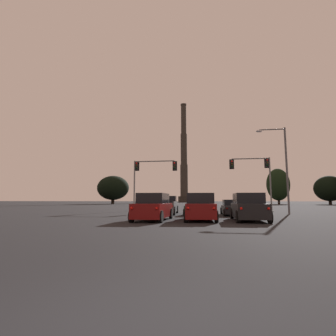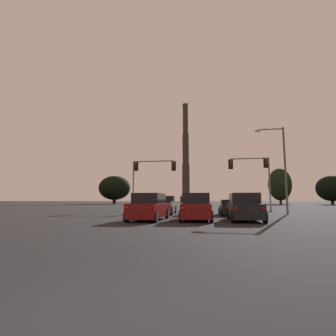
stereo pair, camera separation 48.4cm
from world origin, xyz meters
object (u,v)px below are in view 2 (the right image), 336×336
at_px(suv_center_lane_second, 196,207).
at_px(pickup_truck_left_lane_front, 164,206).
at_px(traffic_light_overhead_right, 256,170).
at_px(traffic_light_overhead_left, 147,172).
at_px(suv_left_lane_second, 149,207).
at_px(street_lamp, 280,161).
at_px(smokestack, 186,163).
at_px(sedan_center_lane_front, 194,208).
at_px(sedan_right_lane_front, 230,208).
at_px(suv_right_lane_second, 244,207).

distance_m(suv_center_lane_second, pickup_truck_left_lane_front, 8.80).
distance_m(suv_center_lane_second, traffic_light_overhead_right, 16.77).
relative_size(traffic_light_overhead_left, traffic_light_overhead_right, 0.98).
xyz_separation_m(suv_left_lane_second, street_lamp, (11.40, 9.95, 4.50)).
bearing_deg(smokestack, suv_left_lane_second, -86.03).
relative_size(suv_center_lane_second, sedan_center_lane_front, 1.04).
height_order(sedan_center_lane_front, traffic_light_overhead_left, traffic_light_overhead_left).
bearing_deg(traffic_light_overhead_left, sedan_right_lane_front, -38.06).
height_order(suv_left_lane_second, suv_center_lane_second, same).
height_order(street_lamp, smokestack, smokestack).
xyz_separation_m(suv_left_lane_second, traffic_light_overhead_right, (9.87, 15.32, 4.13)).
relative_size(sedan_right_lane_front, traffic_light_overhead_left, 0.73).
distance_m(traffic_light_overhead_left, street_lamp, 15.86).
bearing_deg(traffic_light_overhead_right, sedan_right_lane_front, -114.86).
relative_size(suv_left_lane_second, smokestack, 0.08).
height_order(sedan_right_lane_front, street_lamp, street_lamp).
height_order(suv_center_lane_second, smokestack, smokestack).
bearing_deg(suv_left_lane_second, pickup_truck_left_lane_front, 94.04).
bearing_deg(suv_left_lane_second, traffic_light_overhead_right, 58.66).
height_order(sedan_center_lane_front, smokestack, smokestack).
xyz_separation_m(suv_center_lane_second, pickup_truck_left_lane_front, (-3.63, 8.01, -0.09)).
xyz_separation_m(pickup_truck_left_lane_front, street_lamp, (11.79, 1.46, 4.60)).
bearing_deg(suv_center_lane_second, traffic_light_overhead_right, 63.66).
height_order(pickup_truck_left_lane_front, traffic_light_overhead_left, traffic_light_overhead_left).
xyz_separation_m(traffic_light_overhead_right, street_lamp, (1.53, -5.37, 0.37)).
bearing_deg(smokestack, traffic_light_overhead_left, -87.33).
distance_m(street_lamp, smokestack, 126.04).
height_order(pickup_truck_left_lane_front, street_lamp, street_lamp).
bearing_deg(smokestack, suv_center_lane_second, -84.62).
relative_size(suv_left_lane_second, traffic_light_overhead_right, 0.75).
distance_m(pickup_truck_left_lane_front, traffic_light_overhead_left, 8.18).
height_order(suv_left_lane_second, suv_right_lane_second, same).
bearing_deg(suv_left_lane_second, suv_right_lane_second, 6.82).
bearing_deg(suv_left_lane_second, traffic_light_overhead_left, 105.65).
xyz_separation_m(suv_right_lane_second, traffic_light_overhead_left, (-10.23, 14.09, 4.05)).
relative_size(suv_left_lane_second, traffic_light_overhead_left, 0.77).
height_order(sedan_center_lane_front, traffic_light_overhead_right, traffic_light_overhead_right).
bearing_deg(sedan_center_lane_front, pickup_truck_left_lane_front, 157.66).
height_order(suv_right_lane_second, traffic_light_overhead_left, traffic_light_overhead_left).
bearing_deg(sedan_right_lane_front, sedan_center_lane_front, 179.09).
bearing_deg(pickup_truck_left_lane_front, sedan_right_lane_front, -15.34).
xyz_separation_m(traffic_light_overhead_left, traffic_light_overhead_right, (13.59, 0.61, 0.08)).
height_order(suv_left_lane_second, pickup_truck_left_lane_front, suv_left_lane_second).
bearing_deg(suv_left_lane_second, suv_center_lane_second, 9.69).
bearing_deg(suv_center_lane_second, suv_right_lane_second, 0.17).
height_order(pickup_truck_left_lane_front, smokestack, smokestack).
xyz_separation_m(pickup_truck_left_lane_front, traffic_light_overhead_right, (10.25, 6.83, 4.23)).
relative_size(street_lamp, smokestack, 0.15).
bearing_deg(traffic_light_overhead_left, sedan_center_lane_front, -49.91).
bearing_deg(sedan_center_lane_front, suv_center_lane_second, -82.99).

